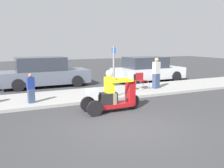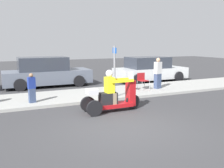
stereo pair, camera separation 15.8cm
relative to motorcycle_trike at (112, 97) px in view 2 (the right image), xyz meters
name	(u,v)px [view 2 (the right image)]	position (x,y,z in m)	size (l,w,h in m)	color
ground_plane	(125,128)	(-0.42, -1.79, -0.54)	(60.00, 60.00, 0.00)	#38383A
sidewalk_strip	(78,96)	(-0.42, 2.81, -0.48)	(28.00, 2.80, 0.12)	#9E9E99
motorcycle_trike	(112,97)	(0.00, 0.00, 0.00)	(2.19, 0.77, 1.51)	black
spectator_with_child	(32,89)	(-2.52, 2.06, 0.14)	(0.30, 0.22, 1.16)	#38476B
spectator_mid_group	(158,74)	(3.74, 2.59, 0.34)	(0.42, 0.31, 1.57)	#38476B
folding_chair_set_back	(142,79)	(2.92, 2.75, 0.08)	(0.49, 0.49, 0.82)	#A5A8AD
parked_car_lot_far	(150,70)	(5.19, 5.57, 0.19)	(4.64, 2.09, 1.56)	silver
parked_car_lot_right	(46,73)	(-1.21, 6.32, 0.23)	(4.80, 2.01, 1.66)	slate
street_sign	(114,69)	(0.86, 1.66, 0.78)	(0.08, 0.36, 2.20)	gray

